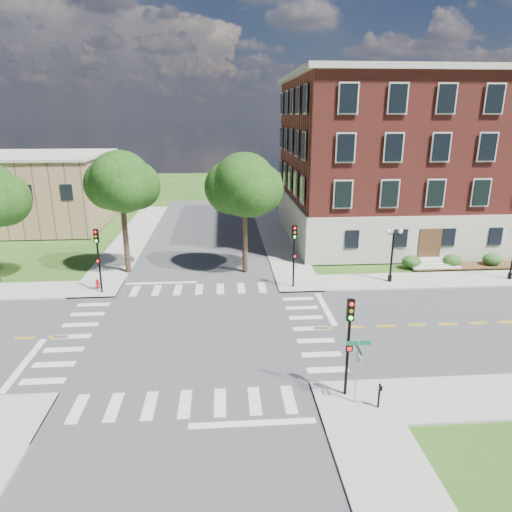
{
  "coord_description": "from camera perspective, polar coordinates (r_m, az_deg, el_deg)",
  "views": [
    {
      "loc": [
        1.92,
        -25.32,
        12.68
      ],
      "look_at": [
        4.18,
        5.17,
        3.2
      ],
      "focal_mm": 32.0,
      "sensor_mm": 36.0,
      "label": 1
    }
  ],
  "objects": [
    {
      "name": "ground",
      "position": [
        28.38,
        -7.78,
        -9.48
      ],
      "size": [
        160.0,
        160.0,
        0.0
      ],
      "primitive_type": "plane",
      "color": "#294D15",
      "rests_on": "ground"
    },
    {
      "name": "road_ns",
      "position": [
        28.38,
        -7.78,
        -9.47
      ],
      "size": [
        12.0,
        90.0,
        0.01
      ],
      "primitive_type": "cube",
      "color": "#3D3D3F",
      "rests_on": "ground"
    },
    {
      "name": "fire_hydrant",
      "position": [
        36.47,
        -19.17,
        -3.34
      ],
      "size": [
        0.35,
        0.35,
        0.75
      ],
      "color": "maroon",
      "rests_on": "ground"
    },
    {
      "name": "stop_bar_east",
      "position": [
        31.78,
        8.68,
        -6.5
      ],
      "size": [
        0.4,
        5.5,
        0.0
      ],
      "primitive_type": "cube",
      "color": "silver",
      "rests_on": "ground"
    },
    {
      "name": "traffic_signal_se",
      "position": [
        21.25,
        11.53,
        -9.68
      ],
      "size": [
        0.32,
        0.35,
        4.8
      ],
      "color": "black",
      "rests_on": "ground"
    },
    {
      "name": "traffic_signal_ne",
      "position": [
        34.06,
        4.78,
        0.98
      ],
      "size": [
        0.38,
        0.46,
        4.8
      ],
      "color": "black",
      "rests_on": "ground"
    },
    {
      "name": "secondary_building",
      "position": [
        60.85,
        -27.58,
        7.35
      ],
      "size": [
        20.4,
        15.4,
        8.3
      ],
      "color": "#A3805A",
      "rests_on": "ground"
    },
    {
      "name": "street_sign_pole",
      "position": [
        21.2,
        12.59,
        -12.52
      ],
      "size": [
        1.1,
        1.1,
        3.1
      ],
      "color": "gray",
      "rests_on": "ground"
    },
    {
      "name": "shrub_row",
      "position": [
        45.76,
        29.23,
        -1.12
      ],
      "size": [
        18.0,
        2.0,
        1.3
      ],
      "primitive_type": null,
      "color": "#234D19",
      "rests_on": "ground"
    },
    {
      "name": "sidewalk_ne",
      "position": [
        44.68,
        13.47,
        0.33
      ],
      "size": [
        34.0,
        34.0,
        0.12
      ],
      "color": "#9E9B93",
      "rests_on": "ground"
    },
    {
      "name": "sidewalk_nw",
      "position": [
        45.98,
        -26.14,
        -0.51
      ],
      "size": [
        34.0,
        34.0,
        0.12
      ],
      "color": "#9E9B93",
      "rests_on": "ground"
    },
    {
      "name": "road_ew",
      "position": [
        28.38,
        -7.78,
        -9.47
      ],
      "size": [
        90.0,
        12.0,
        0.01
      ],
      "primitive_type": "cube",
      "color": "#3D3D3F",
      "rests_on": "ground"
    },
    {
      "name": "tree_d",
      "position": [
        36.76,
        -1.45,
        8.84
      ],
      "size": [
        5.15,
        5.15,
        9.81
      ],
      "color": "#322419",
      "rests_on": "ground"
    },
    {
      "name": "main_building",
      "position": [
        52.39,
        21.13,
        11.35
      ],
      "size": [
        30.6,
        22.4,
        16.5
      ],
      "color": "#B5B19F",
      "rests_on": "ground"
    },
    {
      "name": "traffic_signal_nw",
      "position": [
        34.77,
        -19.16,
        0.4
      ],
      "size": [
        0.36,
        0.41,
        4.8
      ],
      "color": "black",
      "rests_on": "ground"
    },
    {
      "name": "tree_c",
      "position": [
        37.93,
        -16.55,
        8.88
      ],
      "size": [
        4.87,
        4.87,
        9.99
      ],
      "color": "#322419",
      "rests_on": "ground"
    },
    {
      "name": "push_button_post",
      "position": [
        21.86,
        15.15,
        -16.37
      ],
      "size": [
        0.14,
        0.21,
        1.2
      ],
      "color": "black",
      "rests_on": "ground"
    },
    {
      "name": "crosswalk_east",
      "position": [
        28.8,
        6.85,
        -9.02
      ],
      "size": [
        2.2,
        10.2,
        0.02
      ],
      "primitive_type": null,
      "color": "silver",
      "rests_on": "ground"
    },
    {
      "name": "twin_lamp_west",
      "position": [
        36.83,
        16.67,
        0.48
      ],
      "size": [
        1.36,
        0.36,
        4.23
      ],
      "color": "black",
      "rests_on": "ground"
    }
  ]
}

